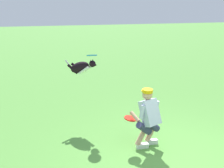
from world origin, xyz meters
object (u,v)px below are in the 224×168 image
(dog, at_px, (81,67))
(frisbee_flying, at_px, (92,55))
(frisbee_held, at_px, (130,118))
(person, at_px, (148,117))

(dog, xyz_separation_m, frisbee_flying, (-0.25, 0.20, 0.35))
(dog, relative_size, frisbee_held, 2.93)
(person, bearing_deg, frisbee_held, 38.35)
(frisbee_flying, height_order, frisbee_held, frisbee_flying)
(person, distance_m, frisbee_held, 0.40)
(dog, xyz_separation_m, frisbee_held, (-0.85, 1.67, -0.77))
(person, xyz_separation_m, frisbee_flying, (0.94, -1.65, 1.03))
(person, relative_size, dog, 1.61)
(dog, height_order, frisbee_flying, frisbee_flying)
(person, height_order, dog, dog)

